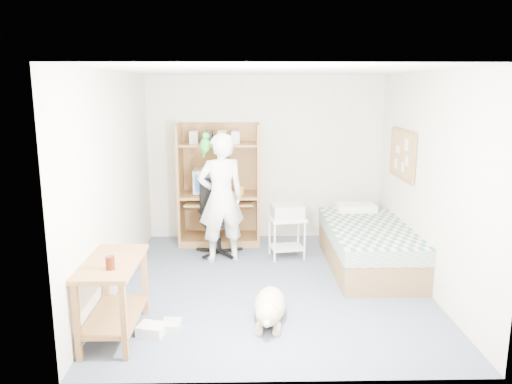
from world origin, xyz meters
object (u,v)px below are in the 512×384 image
computer_hutch (219,189)px  printer_cart (287,231)px  bed (368,245)px  dog (270,306)px  side_desk (113,287)px  person (221,198)px  office_chair (218,227)px

computer_hutch → printer_cart: (0.96, -0.74, -0.44)m
bed → printer_cart: bearing=159.9°
dog → side_desk: bearing=-163.8°
computer_hutch → printer_cart: computer_hutch is taller
computer_hutch → printer_cart: size_ratio=3.16×
computer_hutch → person: bearing=-85.5°
computer_hutch → office_chair: computer_hutch is taller
computer_hutch → person: size_ratio=1.03×
computer_hutch → dog: (0.63, -2.68, -0.66)m
dog → computer_hutch: bearing=109.8°
side_desk → printer_cart: (1.81, 2.20, -0.12)m
computer_hutch → side_desk: computer_hutch is taller
computer_hutch → office_chair: (-0.00, -0.53, -0.45)m
bed → side_desk: bearing=-147.5°
office_chair → printer_cart: (0.97, -0.21, 0.00)m
dog → printer_cart: size_ratio=1.74×
office_chair → dog: 2.25m
office_chair → side_desk: bearing=-127.8°
side_desk → dog: size_ratio=1.01×
person → bed: bearing=153.2°
computer_hutch → person: 0.84m
computer_hutch → side_desk: bearing=-106.1°
person → dog: bearing=88.7°
office_chair → printer_cart: size_ratio=1.84×
person → dog: 2.06m
dog → printer_cart: (0.33, 1.94, 0.22)m
office_chair → dog: (0.64, -2.15, -0.21)m
computer_hutch → printer_cart: bearing=-37.6°
bed → dog: bed is taller
side_desk → dog: bearing=9.7°
office_chair → printer_cart: office_chair is taller
office_chair → printer_cart: 0.99m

